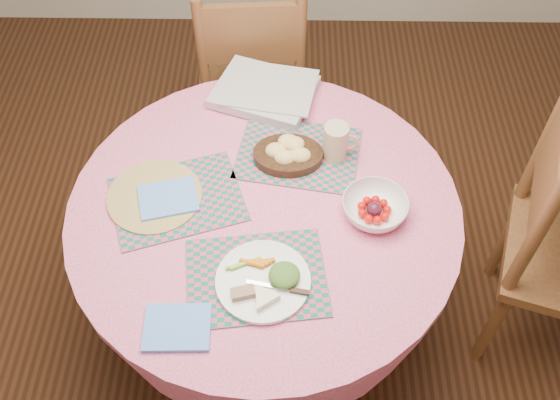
{
  "coord_description": "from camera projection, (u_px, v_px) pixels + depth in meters",
  "views": [
    {
      "loc": [
        0.07,
        -1.19,
        2.3
      ],
      "look_at": [
        0.05,
        0.0,
        0.78
      ],
      "focal_mm": 40.0,
      "sensor_mm": 36.0,
      "label": 1
    }
  ],
  "objects": [
    {
      "name": "dinner_plate",
      "position": [
        265.0,
        281.0,
        1.76
      ],
      "size": [
        0.27,
        0.27,
        0.05
      ],
      "rotation": [
        0.0,
        0.0,
        0.25
      ],
      "color": "white",
      "rests_on": "placemat_front"
    },
    {
      "name": "ground",
      "position": [
        268.0,
        317.0,
        2.54
      ],
      "size": [
        4.0,
        4.0,
        0.0
      ],
      "primitive_type": "plane",
      "color": "#331C0F",
      "rests_on": "ground"
    },
    {
      "name": "placemat_back",
      "position": [
        298.0,
        153.0,
        2.09
      ],
      "size": [
        0.44,
        0.36,
        0.01
      ],
      "primitive_type": "cube",
      "rotation": [
        0.0,
        0.0,
        -0.17
      ],
      "color": "#126860",
      "rests_on": "dining_table"
    },
    {
      "name": "wicker_trivet",
      "position": [
        155.0,
        197.0,
        1.97
      ],
      "size": [
        0.3,
        0.3,
        0.01
      ],
      "primitive_type": "cylinder",
      "color": "olive",
      "rests_on": "dining_table"
    },
    {
      "name": "placemat_front",
      "position": [
        256.0,
        277.0,
        1.79
      ],
      "size": [
        0.43,
        0.35,
        0.01
      ],
      "primitive_type": "cube",
      "rotation": [
        0.0,
        0.0,
        0.13
      ],
      "color": "#126860",
      "rests_on": "dining_table"
    },
    {
      "name": "napkin_near",
      "position": [
        177.0,
        327.0,
        1.69
      ],
      "size": [
        0.18,
        0.14,
        0.01
      ],
      "primitive_type": "cube",
      "rotation": [
        0.0,
        0.0,
        0.03
      ],
      "color": "#5D94EF",
      "rests_on": "dining_table"
    },
    {
      "name": "napkin_far",
      "position": [
        168.0,
        199.0,
        1.95
      ],
      "size": [
        0.21,
        0.18,
        0.01
      ],
      "primitive_type": "cube",
      "rotation": [
        0.0,
        0.0,
        0.25
      ],
      "color": "#5D94EF",
      "rests_on": "placemat_left"
    },
    {
      "name": "bread_bowl",
      "position": [
        288.0,
        153.0,
        2.04
      ],
      "size": [
        0.23,
        0.23,
        0.08
      ],
      "color": "black",
      "rests_on": "placemat_back"
    },
    {
      "name": "dining_table",
      "position": [
        265.0,
        241.0,
        2.11
      ],
      "size": [
        1.24,
        1.24,
        0.75
      ],
      "color": "pink",
      "rests_on": "ground"
    },
    {
      "name": "fruit_bowl",
      "position": [
        375.0,
        208.0,
        1.91
      ],
      "size": [
        0.26,
        0.26,
        0.06
      ],
      "rotation": [
        0.0,
        0.0,
        0.36
      ],
      "color": "white",
      "rests_on": "dining_table"
    },
    {
      "name": "latte_mug",
      "position": [
        336.0,
        142.0,
        2.03
      ],
      "size": [
        0.12,
        0.08,
        0.13
      ],
      "color": "#CAB58B",
      "rests_on": "placemat_back"
    },
    {
      "name": "placemat_left",
      "position": [
        177.0,
        199.0,
        1.97
      ],
      "size": [
        0.48,
        0.41,
        0.01
      ],
      "primitive_type": "cube",
      "rotation": [
        0.0,
        0.0,
        0.33
      ],
      "color": "#126860",
      "rests_on": "dining_table"
    },
    {
      "name": "newspaper_stack",
      "position": [
        265.0,
        91.0,
        2.24
      ],
      "size": [
        0.41,
        0.37,
        0.04
      ],
      "rotation": [
        0.0,
        0.0,
        -0.35
      ],
      "color": "silver",
      "rests_on": "dining_table"
    },
    {
      "name": "chair_back",
      "position": [
        252.0,
        75.0,
        2.68
      ],
      "size": [
        0.49,
        0.47,
        1.0
      ],
      "rotation": [
        0.0,
        0.0,
        3.21
      ],
      "color": "brown",
      "rests_on": "ground"
    }
  ]
}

